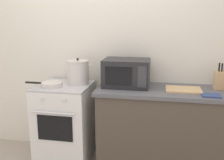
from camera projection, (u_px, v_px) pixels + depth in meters
back_wall at (125, 53)px, 3.12m from camera, size 4.40×0.10×2.50m
lower_cabinet_right at (174, 132)px, 2.86m from camera, size 1.64×0.56×0.88m
countertop_right at (177, 92)px, 2.75m from camera, size 1.70×0.60×0.04m
stove at (65, 123)px, 3.06m from camera, size 0.60×0.64×0.92m
stock_pot at (78, 72)px, 2.98m from camera, size 0.34×0.25×0.30m
frying_pan at (51, 84)px, 2.87m from camera, size 0.43×0.23×0.05m
microwave at (126, 73)px, 2.87m from camera, size 0.50×0.37×0.30m
cutting_board at (183, 90)px, 2.72m from camera, size 0.36×0.26×0.02m
knife_block at (221, 80)px, 2.76m from camera, size 0.13×0.10×0.28m
oven_mitt at (211, 95)px, 2.52m from camera, size 0.18×0.14×0.02m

